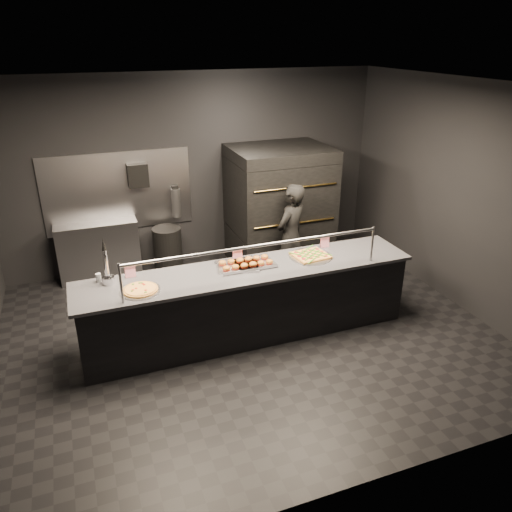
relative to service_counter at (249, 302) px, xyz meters
name	(u,v)px	position (x,y,z in m)	size (l,w,h in m)	color
room	(245,223)	(-0.02, 0.05, 1.03)	(6.04, 6.00, 3.00)	black
service_counter	(249,302)	(0.00, 0.00, 0.00)	(4.10, 0.78, 1.37)	black
pizza_oven	(279,206)	(1.20, 1.90, 0.50)	(1.50, 1.23, 1.91)	black
prep_shelf	(99,251)	(-1.60, 2.32, -0.01)	(1.20, 0.35, 0.90)	#99999E
towel_dispenser	(138,175)	(-0.90, 2.39, 1.09)	(0.30, 0.20, 0.35)	black
fire_extinguisher	(176,202)	(-0.35, 2.40, 0.60)	(0.14, 0.14, 0.51)	#B2B2B7
beer_tap	(107,271)	(-1.60, 0.20, 0.61)	(0.14, 0.20, 0.55)	silver
round_pizza	(140,290)	(-1.29, -0.11, 0.47)	(0.44, 0.44, 0.03)	silver
slider_tray_a	(238,265)	(-0.10, 0.10, 0.49)	(0.57, 0.48, 0.08)	silver
slider_tray_b	(255,262)	(0.11, 0.09, 0.49)	(0.48, 0.36, 0.08)	silver
square_pizza	(310,256)	(0.85, 0.06, 0.47)	(0.53, 0.53, 0.05)	silver
condiment_jar	(101,278)	(-1.67, 0.28, 0.50)	(0.15, 0.06, 0.10)	silver
tent_cards	(235,255)	(-0.07, 0.28, 0.53)	(2.63, 0.04, 0.15)	white
trash_bin	(168,251)	(-0.58, 2.14, -0.09)	(0.45, 0.45, 0.75)	black
worker	(291,236)	(1.04, 1.08, 0.32)	(0.57, 0.38, 1.57)	black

